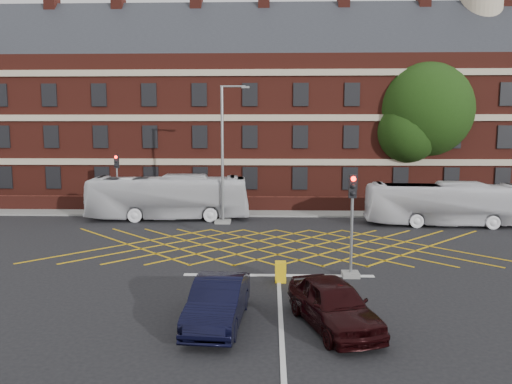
{
  "coord_description": "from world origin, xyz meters",
  "views": [
    {
      "loc": [
        -0.34,
        -23.86,
        6.12
      ],
      "look_at": [
        -1.09,
        1.5,
        2.91
      ],
      "focal_mm": 35.0,
      "sensor_mm": 36.0,
      "label": 1
    }
  ],
  "objects_px": {
    "traffic_light_near": "(352,235)",
    "street_lamp": "(224,177)",
    "car_maroon": "(334,304)",
    "bus_right": "(445,204)",
    "bus_left": "(169,197)",
    "traffic_light_far": "(118,189)",
    "direction_signs": "(93,196)",
    "utility_cabinet": "(281,272)",
    "car_navy": "(218,302)",
    "deciduous_tree": "(424,117)"
  },
  "relations": [
    {
      "from": "car_navy",
      "to": "traffic_light_far",
      "type": "distance_m",
      "value": 22.6
    },
    {
      "from": "traffic_light_near",
      "to": "traffic_light_far",
      "type": "xyz_separation_m",
      "value": [
        -14.46,
        15.3,
        0.0
      ]
    },
    {
      "from": "deciduous_tree",
      "to": "traffic_light_far",
      "type": "relative_size",
      "value": 2.68
    },
    {
      "from": "car_maroon",
      "to": "bus_right",
      "type": "bearing_deg",
      "value": 44.11
    },
    {
      "from": "bus_right",
      "to": "traffic_light_far",
      "type": "xyz_separation_m",
      "value": [
        -22.2,
        3.89,
        0.38
      ]
    },
    {
      "from": "traffic_light_near",
      "to": "street_lamp",
      "type": "bearing_deg",
      "value": 118.47
    },
    {
      "from": "traffic_light_far",
      "to": "bus_left",
      "type": "bearing_deg",
      "value": -28.09
    },
    {
      "from": "car_navy",
      "to": "bus_right",
      "type": "bearing_deg",
      "value": 56.67
    },
    {
      "from": "street_lamp",
      "to": "direction_signs",
      "type": "xyz_separation_m",
      "value": [
        -9.61,
        2.77,
        -1.66
      ]
    },
    {
      "from": "bus_left",
      "to": "car_maroon",
      "type": "height_order",
      "value": "bus_left"
    },
    {
      "from": "bus_right",
      "to": "traffic_light_near",
      "type": "xyz_separation_m",
      "value": [
        -7.74,
        -11.41,
        0.38
      ]
    },
    {
      "from": "traffic_light_near",
      "to": "direction_signs",
      "type": "distance_m",
      "value": 21.65
    },
    {
      "from": "traffic_light_near",
      "to": "utility_cabinet",
      "type": "relative_size",
      "value": 5.19
    },
    {
      "from": "bus_right",
      "to": "traffic_light_near",
      "type": "bearing_deg",
      "value": 150.23
    },
    {
      "from": "deciduous_tree",
      "to": "street_lamp",
      "type": "relative_size",
      "value": 1.3
    },
    {
      "from": "car_navy",
      "to": "traffic_light_near",
      "type": "height_order",
      "value": "traffic_light_near"
    },
    {
      "from": "bus_left",
      "to": "deciduous_tree",
      "type": "distance_m",
      "value": 21.39
    },
    {
      "from": "traffic_light_near",
      "to": "direction_signs",
      "type": "height_order",
      "value": "traffic_light_near"
    },
    {
      "from": "deciduous_tree",
      "to": "utility_cabinet",
      "type": "bearing_deg",
      "value": -119.06
    },
    {
      "from": "car_navy",
      "to": "street_lamp",
      "type": "height_order",
      "value": "street_lamp"
    },
    {
      "from": "bus_left",
      "to": "car_maroon",
      "type": "relative_size",
      "value": 2.46
    },
    {
      "from": "utility_cabinet",
      "to": "car_navy",
      "type": "bearing_deg",
      "value": -114.9
    },
    {
      "from": "bus_right",
      "to": "utility_cabinet",
      "type": "xyz_separation_m",
      "value": [
        -10.68,
        -12.18,
        -0.97
      ]
    },
    {
      "from": "car_navy",
      "to": "car_maroon",
      "type": "height_order",
      "value": "car_maroon"
    },
    {
      "from": "bus_right",
      "to": "deciduous_tree",
      "type": "distance_m",
      "value": 10.91
    },
    {
      "from": "bus_right",
      "to": "utility_cabinet",
      "type": "distance_m",
      "value": 16.23
    },
    {
      "from": "deciduous_tree",
      "to": "car_maroon",
      "type": "bearing_deg",
      "value": -111.69
    },
    {
      "from": "direction_signs",
      "to": "utility_cabinet",
      "type": "xyz_separation_m",
      "value": [
        13.08,
        -15.34,
        -0.97
      ]
    },
    {
      "from": "direction_signs",
      "to": "bus_right",
      "type": "bearing_deg",
      "value": -7.58
    },
    {
      "from": "car_maroon",
      "to": "utility_cabinet",
      "type": "xyz_separation_m",
      "value": [
        -1.55,
        4.6,
        -0.34
      ]
    },
    {
      "from": "deciduous_tree",
      "to": "utility_cabinet",
      "type": "height_order",
      "value": "deciduous_tree"
    },
    {
      "from": "car_maroon",
      "to": "direction_signs",
      "type": "relative_size",
      "value": 2.01
    },
    {
      "from": "car_maroon",
      "to": "traffic_light_far",
      "type": "bearing_deg",
      "value": 104.98
    },
    {
      "from": "traffic_light_far",
      "to": "street_lamp",
      "type": "relative_size",
      "value": 0.48
    },
    {
      "from": "traffic_light_far",
      "to": "utility_cabinet",
      "type": "xyz_separation_m",
      "value": [
        11.52,
        -16.07,
        -1.35
      ]
    },
    {
      "from": "traffic_light_near",
      "to": "street_lamp",
      "type": "relative_size",
      "value": 0.48
    },
    {
      "from": "car_navy",
      "to": "direction_signs",
      "type": "xyz_separation_m",
      "value": [
        -11.02,
        19.77,
        0.65
      ]
    },
    {
      "from": "bus_left",
      "to": "car_navy",
      "type": "height_order",
      "value": "bus_left"
    },
    {
      "from": "traffic_light_far",
      "to": "direction_signs",
      "type": "xyz_separation_m",
      "value": [
        -1.55,
        -0.73,
        -0.39
      ]
    },
    {
      "from": "traffic_light_far",
      "to": "deciduous_tree",
      "type": "bearing_deg",
      "value": 12.81
    },
    {
      "from": "street_lamp",
      "to": "direction_signs",
      "type": "relative_size",
      "value": 4.02
    },
    {
      "from": "bus_left",
      "to": "traffic_light_far",
      "type": "relative_size",
      "value": 2.54
    },
    {
      "from": "street_lamp",
      "to": "car_maroon",
      "type": "bearing_deg",
      "value": -73.72
    },
    {
      "from": "direction_signs",
      "to": "car_maroon",
      "type": "bearing_deg",
      "value": -53.74
    },
    {
      "from": "bus_left",
      "to": "traffic_light_near",
      "type": "bearing_deg",
      "value": -145.54
    },
    {
      "from": "traffic_light_far",
      "to": "traffic_light_near",
      "type": "bearing_deg",
      "value": -46.62
    },
    {
      "from": "bus_right",
      "to": "deciduous_tree",
      "type": "height_order",
      "value": "deciduous_tree"
    },
    {
      "from": "deciduous_tree",
      "to": "direction_signs",
      "type": "bearing_deg",
      "value": -166.38
    },
    {
      "from": "traffic_light_far",
      "to": "direction_signs",
      "type": "distance_m",
      "value": 1.76
    },
    {
      "from": "bus_left",
      "to": "deciduous_tree",
      "type": "bearing_deg",
      "value": -72.23
    }
  ]
}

